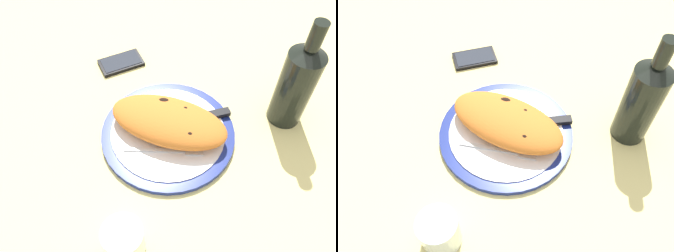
{
  "view_description": "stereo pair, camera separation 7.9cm",
  "coord_description": "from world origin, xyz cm",
  "views": [
    {
      "loc": [
        9.7,
        -46.39,
        67.09
      ],
      "look_at": [
        0.0,
        0.0,
        3.64
      ],
      "focal_mm": 37.07,
      "sensor_mm": 36.0,
      "label": 1
    },
    {
      "loc": [
        17.28,
        -44.13,
        67.09
      ],
      "look_at": [
        0.0,
        0.0,
        3.64
      ],
      "focal_mm": 37.07,
      "sensor_mm": 36.0,
      "label": 2
    }
  ],
  "objects": [
    {
      "name": "ground_plane",
      "position": [
        0.0,
        0.0,
        -1.5
      ],
      "size": [
        150.0,
        150.0,
        3.0
      ],
      "primitive_type": "cube",
      "color": "#E5D684"
    },
    {
      "name": "plate",
      "position": [
        0.0,
        0.0,
        0.79
      ],
      "size": [
        31.24,
        31.24,
        1.64
      ],
      "color": "navy",
      "rests_on": "ground_plane"
    },
    {
      "name": "calzone",
      "position": [
        0.25,
        0.68,
        4.54
      ],
      "size": [
        28.97,
        17.19,
        5.78
      ],
      "color": "orange",
      "rests_on": "plate"
    },
    {
      "name": "fork",
      "position": [
        1.76,
        -5.22,
        1.84
      ],
      "size": [
        17.7,
        4.63,
        0.4
      ],
      "color": "silver",
      "rests_on": "plate"
    },
    {
      "name": "knife",
      "position": [
        6.46,
        4.84,
        2.13
      ],
      "size": [
        21.0,
        12.01,
        1.2
      ],
      "color": "silver",
      "rests_on": "plate"
    },
    {
      "name": "smartphone",
      "position": [
        -17.75,
        21.14,
        0.56
      ],
      "size": [
        13.42,
        12.4,
        1.16
      ],
      "color": "black",
      "rests_on": "ground_plane"
    },
    {
      "name": "water_glass",
      "position": [
        -2.47,
        -27.46,
        3.49
      ],
      "size": [
        7.64,
        7.64,
        8.1
      ],
      "color": "silver",
      "rests_on": "ground_plane"
    },
    {
      "name": "wine_bottle",
      "position": [
        26.53,
        11.42,
        11.34
      ],
      "size": [
        7.98,
        7.98,
        27.72
      ],
      "color": "black",
      "rests_on": "ground_plane"
    }
  ]
}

